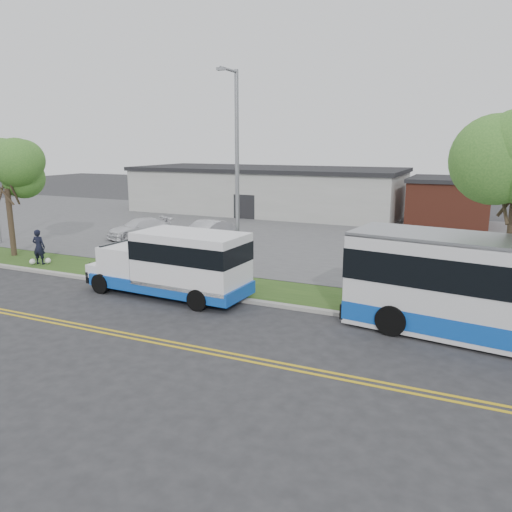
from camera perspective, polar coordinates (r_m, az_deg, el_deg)
The scene contains 16 objects.
ground at distance 22.38m, azimuth -12.22°, elevation -4.59°, with size 140.00×140.00×0.00m, color #28282B.
lane_line_north at distance 19.61m, azimuth -18.97°, elevation -7.50°, with size 70.00×0.12×0.01m, color gold.
lane_line_south at distance 19.41m, azimuth -19.57°, elevation -7.75°, with size 70.00×0.12×0.01m, color gold.
curb at distance 23.21m, azimuth -10.61°, elevation -3.70°, with size 80.00×0.30×0.15m, color #9E9B93.
verge at distance 24.65m, azimuth -8.21°, elevation -2.70°, with size 80.00×3.30×0.10m, color #264818.
parking_lot at distance 36.99m, azimuth 3.63°, elevation 2.59°, with size 80.00×25.00×0.10m, color #4C4C4F.
commercial_building at distance 48.13m, azimuth 1.24°, elevation 7.54°, with size 25.40×10.40×4.35m.
brick_wing at distance 43.34m, azimuth 21.25°, elevation 5.81°, with size 6.30×7.30×3.90m.
tree_west at distance 32.16m, azimuth -26.76°, elevation 8.85°, with size 4.40×4.40×6.91m.
streetlight_near at distance 22.16m, azimuth -2.25°, elevation 9.31°, with size 0.35×1.53×9.50m.
shuttle_bus at distance 21.75m, azimuth -9.03°, elevation -0.71°, with size 7.71×2.89×2.91m.
pedestrian at distance 29.57m, azimuth -23.57°, elevation 0.96°, with size 0.70×0.46×1.92m, color black.
parked_car_a at distance 32.59m, azimuth -5.67°, elevation 2.65°, with size 1.64×4.71×1.55m, color #ACADB3.
parked_car_b at distance 35.87m, azimuth -13.18°, elevation 3.12°, with size 1.86×4.58×1.33m, color white.
grocery_bag_left at distance 29.79m, azimuth -24.18°, elevation -0.59°, with size 0.32×0.32×0.32m, color white.
grocery_bag_right at distance 29.68m, azimuth -22.69°, elevation -0.51°, with size 0.32×0.32×0.32m, color white.
Camera 1 is at (12.96, -17.03, 6.56)m, focal length 35.00 mm.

